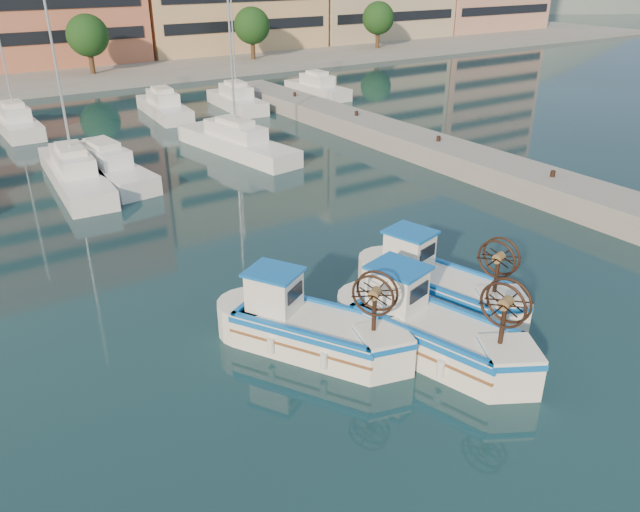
{
  "coord_description": "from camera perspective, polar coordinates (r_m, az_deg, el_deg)",
  "views": [
    {
      "loc": [
        -12.77,
        -11.94,
        10.8
      ],
      "look_at": [
        -1.88,
        4.3,
        1.5
      ],
      "focal_mm": 35.0,
      "sensor_mm": 36.0,
      "label": 1
    }
  ],
  "objects": [
    {
      "name": "ground",
      "position": [
        20.55,
        11.17,
        -6.82
      ],
      "size": [
        300.0,
        300.0,
        0.0
      ],
      "primitive_type": "plane",
      "color": "#183D40",
      "rests_on": "ground"
    },
    {
      "name": "quay",
      "position": [
        34.14,
        17.67,
        6.84
      ],
      "size": [
        3.0,
        60.0,
        1.2
      ],
      "primitive_type": "cube",
      "color": "gray",
      "rests_on": "ground"
    },
    {
      "name": "hill_east",
      "position": [
        195.77,
        18.8,
        21.05
      ],
      "size": [
        160.0,
        160.0,
        50.0
      ],
      "primitive_type": "cone",
      "color": "slate",
      "rests_on": "ground"
    },
    {
      "name": "yacht_marina",
      "position": [
        42.0,
        -19.42,
        9.85
      ],
      "size": [
        39.24,
        22.4,
        11.5
      ],
      "color": "white",
      "rests_on": "ground"
    },
    {
      "name": "fishing_boat_a",
      "position": [
        18.92,
        -1.1,
        -6.31
      ],
      "size": [
        4.09,
        5.06,
        3.07
      ],
      "rotation": [
        0.0,
        0.0,
        0.53
      ],
      "color": "white",
      "rests_on": "ground"
    },
    {
      "name": "fishing_boat_b",
      "position": [
        18.97,
        9.96,
        -6.49
      ],
      "size": [
        3.34,
        5.34,
        3.23
      ],
      "rotation": [
        0.0,
        0.0,
        0.27
      ],
      "color": "white",
      "rests_on": "ground"
    },
    {
      "name": "fishing_boat_c",
      "position": [
        21.67,
        10.57,
        -2.37
      ],
      "size": [
        3.16,
        5.09,
        3.08
      ],
      "rotation": [
        0.0,
        0.0,
        0.26
      ],
      "color": "white",
      "rests_on": "ground"
    }
  ]
}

